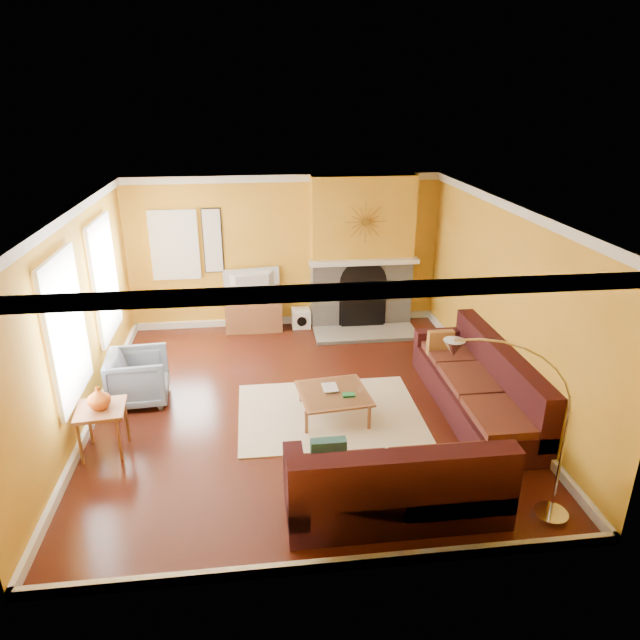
{
  "coord_description": "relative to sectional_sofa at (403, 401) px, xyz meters",
  "views": [
    {
      "loc": [
        -0.57,
        -6.85,
        3.99
      ],
      "look_at": [
        0.31,
        0.4,
        1.07
      ],
      "focal_mm": 32.0,
      "sensor_mm": 36.0,
      "label": 1
    }
  ],
  "objects": [
    {
      "name": "vase",
      "position": [
        -3.6,
        0.0,
        0.29
      ],
      "size": [
        0.31,
        0.31,
        0.28
      ],
      "primitive_type": "imported",
      "rotation": [
        0.0,
        0.0,
        -0.16
      ],
      "color": "#CF5916",
      "rests_on": "side_table"
    },
    {
      "name": "ceiling",
      "position": [
        -1.2,
        0.85,
        2.26
      ],
      "size": [
        5.5,
        6.0,
        0.02
      ],
      "primitive_type": "cube",
      "color": "white",
      "rests_on": "ground"
    },
    {
      "name": "fireplace",
      "position": [
        0.15,
        3.65,
        0.9
      ],
      "size": [
        1.8,
        0.4,
        2.7
      ],
      "primitive_type": null,
      "color": "#9C9994",
      "rests_on": "floor"
    },
    {
      "name": "book",
      "position": [
        -0.93,
        0.59,
        -0.09
      ],
      "size": [
        0.21,
        0.27,
        0.03
      ],
      "primitive_type": "imported",
      "rotation": [
        0.0,
        0.0,
        0.04
      ],
      "color": "white",
      "rests_on": "coffee_table"
    },
    {
      "name": "wall_back",
      "position": [
        -1.2,
        3.86,
        0.9
      ],
      "size": [
        5.5,
        0.02,
        2.7
      ],
      "primitive_type": "cube",
      "color": "gold",
      "rests_on": "ground"
    },
    {
      "name": "crown_molding",
      "position": [
        -1.2,
        0.85,
        2.19
      ],
      "size": [
        5.5,
        6.0,
        0.12
      ],
      "primitive_type": null,
      "color": "white",
      "rests_on": "ceiling"
    },
    {
      "name": "arc_lamp",
      "position": [
        0.56,
        -1.7,
        0.55
      ],
      "size": [
        1.29,
        0.36,
        2.01
      ],
      "primitive_type": null,
      "color": "silver",
      "rests_on": "floor"
    },
    {
      "name": "window_left_far",
      "position": [
        -3.92,
        0.25,
        1.05
      ],
      "size": [
        0.06,
        1.22,
        1.72
      ],
      "primitive_type": "cube",
      "color": "white",
      "rests_on": "wall_left"
    },
    {
      "name": "window_back",
      "position": [
        -3.1,
        3.81,
        1.1
      ],
      "size": [
        0.82,
        0.06,
        1.22
      ],
      "primitive_type": "cube",
      "color": "white",
      "rests_on": "wall_back"
    },
    {
      "name": "wall_front",
      "position": [
        -1.2,
        -2.16,
        0.9
      ],
      "size": [
        5.5,
        0.02,
        2.7
      ],
      "primitive_type": "cube",
      "color": "gold",
      "rests_on": "ground"
    },
    {
      "name": "sunburst",
      "position": [
        0.15,
        3.42,
        1.5
      ],
      "size": [
        0.7,
        0.04,
        0.7
      ],
      "primitive_type": null,
      "color": "olive",
      "rests_on": "fireplace"
    },
    {
      "name": "subwoofer",
      "position": [
        -0.95,
        3.63,
        -0.28
      ],
      "size": [
        0.33,
        0.33,
        0.33
      ],
      "primitive_type": "cube",
      "color": "white",
      "rests_on": "floor"
    },
    {
      "name": "window_left_near",
      "position": [
        -3.92,
        2.15,
        1.05
      ],
      "size": [
        0.06,
        1.22,
        1.72
      ],
      "primitive_type": "cube",
      "color": "white",
      "rests_on": "wall_left"
    },
    {
      "name": "floor",
      "position": [
        -1.2,
        0.85,
        -0.46
      ],
      "size": [
        5.5,
        6.0,
        0.02
      ],
      "primitive_type": "cube",
      "color": "#551F12",
      "rests_on": "ground"
    },
    {
      "name": "hearth",
      "position": [
        0.15,
        3.1,
        -0.42
      ],
      "size": [
        1.8,
        0.7,
        0.06
      ],
      "primitive_type": "cube",
      "color": "#9C9994",
      "rests_on": "floor"
    },
    {
      "name": "sectional_sofa",
      "position": [
        0.0,
        0.0,
        0.0
      ],
      "size": [
        3.1,
        3.7,
        0.9
      ],
      "primitive_type": null,
      "color": "#371115",
      "rests_on": "floor"
    },
    {
      "name": "wall_left",
      "position": [
        -3.96,
        0.85,
        0.9
      ],
      "size": [
        0.02,
        6.0,
        2.7
      ],
      "primitive_type": "cube",
      "color": "gold",
      "rests_on": "ground"
    },
    {
      "name": "side_table",
      "position": [
        -3.6,
        0.0,
        -0.15
      ],
      "size": [
        0.59,
        0.59,
        0.6
      ],
      "primitive_type": null,
      "rotation": [
        0.0,
        0.0,
        0.09
      ],
      "color": "#935935",
      "rests_on": "floor"
    },
    {
      "name": "baseboard",
      "position": [
        -1.2,
        0.85,
        -0.39
      ],
      "size": [
        5.5,
        6.0,
        0.12
      ],
      "primitive_type": null,
      "color": "white",
      "rests_on": "floor"
    },
    {
      "name": "armchair",
      "position": [
        -3.4,
        1.2,
        -0.09
      ],
      "size": [
        0.85,
        0.83,
        0.72
      ],
      "primitive_type": "imported",
      "rotation": [
        0.0,
        0.0,
        1.64
      ],
      "color": "slate",
      "rests_on": "floor"
    },
    {
      "name": "mantel",
      "position": [
        0.15,
        3.41,
        0.8
      ],
      "size": [
        1.92,
        0.22,
        0.08
      ],
      "primitive_type": "cube",
      "color": "white",
      "rests_on": "fireplace"
    },
    {
      "name": "wall_art",
      "position": [
        -2.45,
        3.82,
        1.15
      ],
      "size": [
        0.34,
        0.04,
        1.14
      ],
      "primitive_type": "cube",
      "color": "white",
      "rests_on": "wall_back"
    },
    {
      "name": "coffee_table",
      "position": [
        -0.8,
        0.5,
        -0.28
      ],
      "size": [
        0.98,
        0.98,
        0.35
      ],
      "primitive_type": null,
      "rotation": [
        0.0,
        0.0,
        0.11
      ],
      "color": "white",
      "rests_on": "floor"
    },
    {
      "name": "rug",
      "position": [
        -0.85,
        0.55,
        -0.44
      ],
      "size": [
        2.4,
        1.8,
        0.02
      ],
      "primitive_type": "cube",
      "color": "beige",
      "rests_on": "floor"
    },
    {
      "name": "media_console",
      "position": [
        -1.8,
        3.6,
        -0.18
      ],
      "size": [
        1.0,
        0.45,
        0.55
      ],
      "primitive_type": "cube",
      "color": "#935935",
      "rests_on": "floor"
    },
    {
      "name": "wall_right",
      "position": [
        1.56,
        0.85,
        0.9
      ],
      "size": [
        0.02,
        6.0,
        2.7
      ],
      "primitive_type": "cube",
      "color": "gold",
      "rests_on": "ground"
    },
    {
      "name": "tv",
      "position": [
        -1.8,
        3.6,
        0.39
      ],
      "size": [
        1.0,
        0.28,
        0.57
      ],
      "primitive_type": "imported",
      "rotation": [
        0.0,
        0.0,
        3.29
      ],
      "color": "black",
      "rests_on": "media_console"
    }
  ]
}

